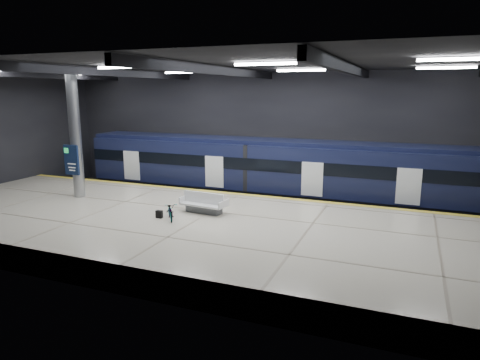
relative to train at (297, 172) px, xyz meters
The scene contains 10 objects.
ground 6.42m from the train, 115.24° to the right, with size 30.00×30.00×0.00m, color black.
room_shell 7.09m from the train, 115.27° to the right, with size 30.10×16.10×8.05m.
platform 8.54m from the train, 107.96° to the right, with size 30.00×11.00×1.10m, color beige.
safety_strip 3.89m from the train, 133.34° to the right, with size 30.00×0.40×0.01m, color gold.
rails 3.26m from the train, behind, with size 30.00×1.52×0.16m.
train is the anchor object (origin of this frame).
bench 7.40m from the train, 112.35° to the right, with size 2.33×1.15×0.99m.
bicycle 9.17m from the train, 113.95° to the right, with size 0.54×1.54×0.81m, color #99999E.
pannier_bag 9.45m from the train, 117.29° to the right, with size 0.30×0.18×0.35m, color black.
info_column 12.67m from the train, 148.37° to the right, with size 0.90×0.78×6.90m.
Camera 1 is at (8.71, -18.97, 6.81)m, focal length 32.00 mm.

